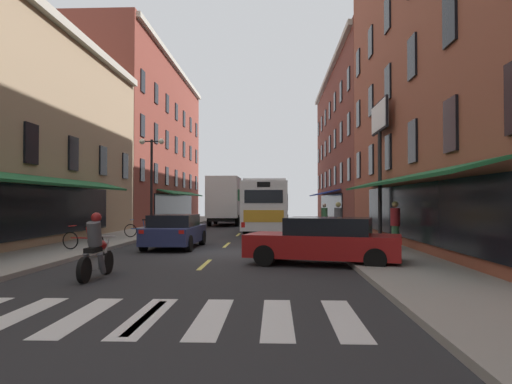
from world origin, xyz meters
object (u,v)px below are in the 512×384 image
transit_bus (268,205)px  street_lamp_twin (151,181)px  pedestrian_far (395,224)px  pedestrian_mid (324,218)px  bicycle_mid (141,230)px  sedan_near (175,231)px  bicycle_near (83,240)px  sedan_mid (324,241)px  billboard_sign (380,134)px  motorcycle_rider (96,250)px  sedan_far (237,214)px  pedestrian_near (338,221)px  box_truck (225,201)px

transit_bus → street_lamp_twin: street_lamp_twin is taller
pedestrian_far → pedestrian_mid: bearing=-102.3°
bicycle_mid → pedestrian_far: pedestrian_far is taller
sedan_near → bicycle_near: bearing=-145.1°
bicycle_near → pedestrian_far: pedestrian_far is taller
sedan_mid → pedestrian_mid: pedestrian_mid is taller
billboard_sign → transit_bus: size_ratio=0.56×
sedan_mid → street_lamp_twin: (-8.53, 11.81, 2.39)m
bicycle_near → pedestrian_mid: pedestrian_mid is taller
bicycle_mid → pedestrian_mid: 10.15m
transit_bus → bicycle_near: bearing=-116.7°
motorcycle_rider → bicycle_near: size_ratio=1.22×
billboard_sign → pedestrian_far: (-0.32, -4.01, -4.02)m
sedan_near → sedan_far: (0.37, 27.13, 0.03)m
sedan_mid → bicycle_mid: 12.20m
bicycle_near → pedestrian_far: 11.80m
transit_bus → sedan_mid: transit_bus is taller
pedestrian_mid → street_lamp_twin: street_lamp_twin is taller
transit_bus → sedan_mid: bearing=-83.0°
sedan_far → bicycle_mid: bearing=-97.4°
sedan_near → bicycle_near: size_ratio=2.56×
pedestrian_near → street_lamp_twin: size_ratio=0.33×
box_truck → bicycle_near: bearing=-98.5°
transit_bus → sedan_far: bearing=101.9°
sedan_near → bicycle_near: sedan_near is taller
sedan_mid → motorcycle_rider: (-6.01, -2.82, -0.02)m
motorcycle_rider → sedan_mid: bearing=25.2°
sedan_far → pedestrian_near: size_ratio=2.58×
transit_bus → sedan_mid: size_ratio=2.32×
street_lamp_twin → box_truck: bearing=76.1°
sedan_near → sedan_mid: (5.69, -4.92, 0.02)m
box_truck → bicycle_mid: size_ratio=4.05×
billboard_sign → motorcycle_rider: size_ratio=3.13×
pedestrian_mid → sedan_near: bearing=-40.5°
motorcycle_rider → bicycle_mid: 11.98m
sedan_far → bicycle_mid: sedan_far is taller
sedan_near → sedan_mid: size_ratio=0.88×
transit_bus → box_truck: size_ratio=1.65×
billboard_sign → street_lamp_twin: 12.79m
pedestrian_near → pedestrian_far: 3.52m
bicycle_mid → pedestrian_mid: bearing=18.9°
box_truck → bicycle_near: size_ratio=4.10×
sedan_mid → bicycle_mid: sedan_mid is taller
sedan_far → sedan_mid: bearing=-80.6°
street_lamp_twin → transit_bus: bearing=33.6°
box_truck → pedestrian_mid: box_truck is taller
pedestrian_mid → sedan_far: bearing=-158.4°
transit_bus → pedestrian_near: bearing=-71.0°
box_truck → bicycle_near: (-3.11, -20.91, -1.49)m
pedestrian_mid → bicycle_mid: bearing=-67.9°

